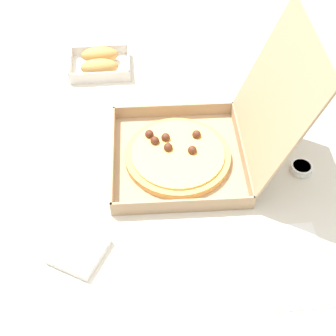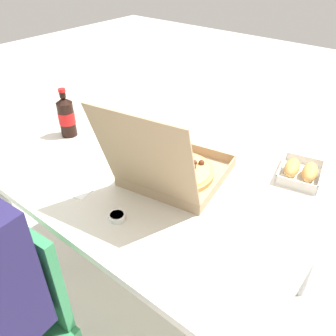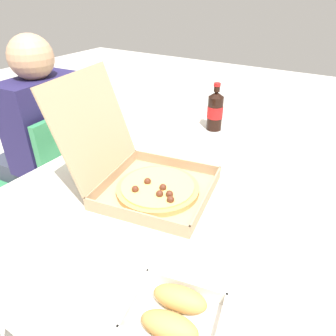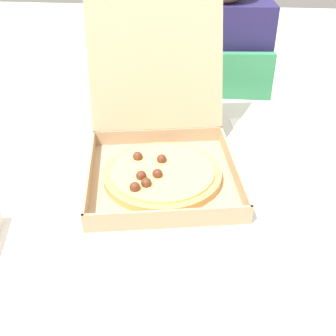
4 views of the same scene
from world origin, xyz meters
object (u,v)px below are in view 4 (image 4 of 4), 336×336
object	(u,v)px
paper_menu	(270,129)
dipping_sauce_cup	(174,116)
diner_person	(216,74)
chair	(214,128)
napkin_pile	(310,241)
pizza_box_open	(161,151)

from	to	relation	value
paper_menu	dipping_sauce_cup	bearing A→B (deg)	160.45
diner_person	paper_menu	size ratio (longest dim) A/B	5.48
paper_menu	dipping_sauce_cup	xyz separation A→B (m)	(-0.28, 0.04, 0.01)
chair	napkin_pile	distance (m)	0.96
diner_person	dipping_sauce_cup	xyz separation A→B (m)	(-0.13, -0.45, 0.04)
napkin_pile	dipping_sauce_cup	xyz separation A→B (m)	(-0.30, 0.51, 0.00)
dipping_sauce_cup	paper_menu	bearing A→B (deg)	-7.89
pizza_box_open	chair	bearing A→B (deg)	77.84
diner_person	napkin_pile	distance (m)	0.98
chair	paper_menu	size ratio (longest dim) A/B	3.95
chair	pizza_box_open	xyz separation A→B (m)	(-0.15, -0.67, 0.29)
dipping_sauce_cup	napkin_pile	bearing A→B (deg)	-59.43
diner_person	napkin_pile	bearing A→B (deg)	-79.81
diner_person	dipping_sauce_cup	size ratio (longest dim) A/B	20.54
diner_person	paper_menu	bearing A→B (deg)	-72.89
diner_person	napkin_pile	world-z (taller)	diner_person
chair	napkin_pile	size ratio (longest dim) A/B	7.55
chair	paper_menu	bearing A→B (deg)	-71.28
diner_person	pizza_box_open	world-z (taller)	diner_person
diner_person	paper_menu	world-z (taller)	diner_person
diner_person	napkin_pile	size ratio (longest dim) A/B	10.46
paper_menu	napkin_pile	xyz separation A→B (m)	(0.02, -0.48, 0.01)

